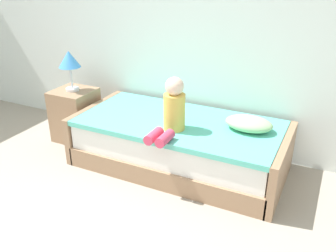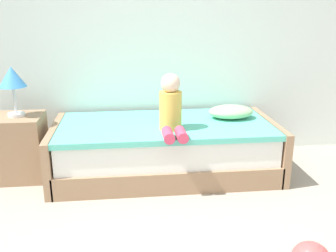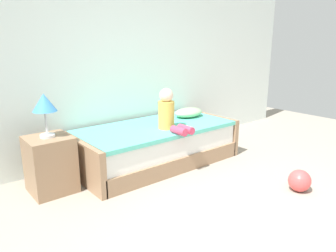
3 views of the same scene
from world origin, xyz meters
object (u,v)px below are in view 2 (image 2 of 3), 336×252
bed (165,148)px  pillow (231,112)px  nightstand (21,147)px  child_figure (171,108)px  table_lamp (12,79)px

bed → pillow: size_ratio=4.80×
nightstand → child_figure: bearing=-11.2°
nightstand → pillow: 2.03m
bed → table_lamp: size_ratio=4.69×
bed → table_lamp: 1.52m
nightstand → table_lamp: (0.00, 0.00, 0.64)m
child_figure → pillow: bearing=27.5°
pillow → table_lamp: bearing=-178.5°
bed → table_lamp: (-1.35, 0.05, 0.69)m
bed → pillow: pillow is taller
bed → pillow: 0.74m
child_figure → nightstand: bearing=168.8°
bed → pillow: bearing=8.6°
bed → nightstand: nightstand is taller
child_figure → pillow: 0.73m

